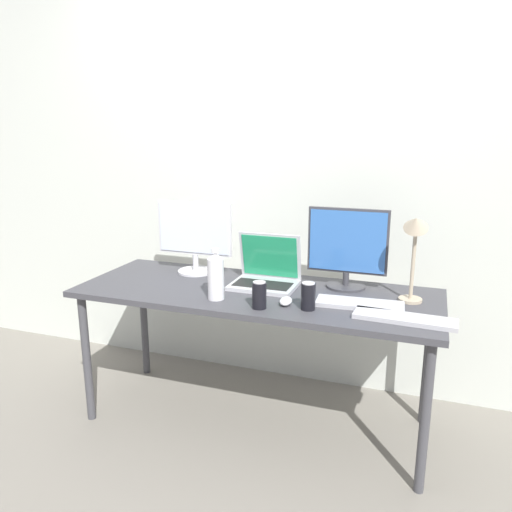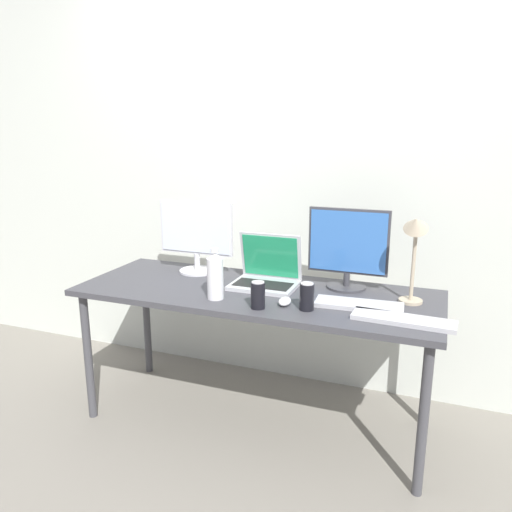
{
  "view_description": "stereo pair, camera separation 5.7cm",
  "coord_description": "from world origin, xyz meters",
  "px_view_note": "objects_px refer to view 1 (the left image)",
  "views": [
    {
      "loc": [
        0.8,
        -2.27,
        1.54
      ],
      "look_at": [
        0.0,
        0.0,
        0.92
      ],
      "focal_mm": 35.0,
      "sensor_mm": 36.0,
      "label": 1
    },
    {
      "loc": [
        0.85,
        -2.25,
        1.54
      ],
      "look_at": [
        0.0,
        0.0,
        0.92
      ],
      "focal_mm": 35.0,
      "sensor_mm": 36.0,
      "label": 2
    }
  ],
  "objects_px": {
    "keyboard_aux": "(405,319)",
    "work_desk": "(256,302)",
    "keyboard_main": "(360,304)",
    "water_bottle": "(216,276)",
    "soda_can_near_keyboard": "(259,295)",
    "mouse_by_keyboard": "(286,301)",
    "soda_can_by_laptop": "(308,296)",
    "monitor_left": "(195,235)",
    "monitor_center": "(347,247)",
    "laptop_silver": "(266,274)",
    "desk_lamp": "(415,241)"
  },
  "relations": [
    {
      "from": "work_desk",
      "to": "keyboard_main",
      "type": "xyz_separation_m",
      "value": [
        0.53,
        -0.06,
        0.07
      ]
    },
    {
      "from": "keyboard_aux",
      "to": "water_bottle",
      "type": "height_order",
      "value": "water_bottle"
    },
    {
      "from": "mouse_by_keyboard",
      "to": "keyboard_aux",
      "type": "bearing_deg",
      "value": -9.29
    },
    {
      "from": "soda_can_near_keyboard",
      "to": "soda_can_by_laptop",
      "type": "relative_size",
      "value": 1.0
    },
    {
      "from": "soda_can_near_keyboard",
      "to": "desk_lamp",
      "type": "relative_size",
      "value": 0.28
    },
    {
      "from": "water_bottle",
      "to": "soda_can_by_laptop",
      "type": "xyz_separation_m",
      "value": [
        0.45,
        0.01,
        -0.05
      ]
    },
    {
      "from": "monitor_left",
      "to": "water_bottle",
      "type": "relative_size",
      "value": 1.77
    },
    {
      "from": "monitor_center",
      "to": "soda_can_by_laptop",
      "type": "bearing_deg",
      "value": -105.52
    },
    {
      "from": "monitor_center",
      "to": "soda_can_near_keyboard",
      "type": "bearing_deg",
      "value": -125.9
    },
    {
      "from": "mouse_by_keyboard",
      "to": "soda_can_near_keyboard",
      "type": "relative_size",
      "value": 0.8
    },
    {
      "from": "laptop_silver",
      "to": "soda_can_by_laptop",
      "type": "bearing_deg",
      "value": -43.72
    },
    {
      "from": "keyboard_aux",
      "to": "work_desk",
      "type": "bearing_deg",
      "value": 169.43
    },
    {
      "from": "work_desk",
      "to": "keyboard_aux",
      "type": "distance_m",
      "value": 0.76
    },
    {
      "from": "laptop_silver",
      "to": "keyboard_main",
      "type": "xyz_separation_m",
      "value": [
        0.51,
        -0.16,
        -0.05
      ]
    },
    {
      "from": "monitor_center",
      "to": "soda_can_by_laptop",
      "type": "height_order",
      "value": "monitor_center"
    },
    {
      "from": "work_desk",
      "to": "mouse_by_keyboard",
      "type": "bearing_deg",
      "value": -36.97
    },
    {
      "from": "keyboard_aux",
      "to": "mouse_by_keyboard",
      "type": "bearing_deg",
      "value": -179.9
    },
    {
      "from": "laptop_silver",
      "to": "soda_can_near_keyboard",
      "type": "distance_m",
      "value": 0.35
    },
    {
      "from": "water_bottle",
      "to": "soda_can_near_keyboard",
      "type": "bearing_deg",
      "value": -12.24
    },
    {
      "from": "monitor_center",
      "to": "water_bottle",
      "type": "height_order",
      "value": "monitor_center"
    },
    {
      "from": "water_bottle",
      "to": "mouse_by_keyboard",
      "type": "bearing_deg",
      "value": 5.96
    },
    {
      "from": "keyboard_aux",
      "to": "mouse_by_keyboard",
      "type": "distance_m",
      "value": 0.54
    },
    {
      "from": "keyboard_aux",
      "to": "soda_can_near_keyboard",
      "type": "relative_size",
      "value": 3.41
    },
    {
      "from": "water_bottle",
      "to": "laptop_silver",
      "type": "bearing_deg",
      "value": 60.98
    },
    {
      "from": "monitor_left",
      "to": "mouse_by_keyboard",
      "type": "distance_m",
      "value": 0.75
    },
    {
      "from": "work_desk",
      "to": "laptop_silver",
      "type": "distance_m",
      "value": 0.16
    },
    {
      "from": "soda_can_by_laptop",
      "to": "monitor_center",
      "type": "bearing_deg",
      "value": 74.48
    },
    {
      "from": "monitor_left",
      "to": "mouse_by_keyboard",
      "type": "xyz_separation_m",
      "value": [
        0.63,
        -0.35,
        -0.2
      ]
    },
    {
      "from": "work_desk",
      "to": "water_bottle",
      "type": "relative_size",
      "value": 7.31
    },
    {
      "from": "work_desk",
      "to": "keyboard_aux",
      "type": "bearing_deg",
      "value": -13.65
    },
    {
      "from": "soda_can_near_keyboard",
      "to": "desk_lamp",
      "type": "distance_m",
      "value": 0.75
    },
    {
      "from": "keyboard_aux",
      "to": "soda_can_by_laptop",
      "type": "bearing_deg",
      "value": -176.82
    },
    {
      "from": "soda_can_by_laptop",
      "to": "mouse_by_keyboard",
      "type": "bearing_deg",
      "value": 165.75
    },
    {
      "from": "soda_can_by_laptop",
      "to": "monitor_left",
      "type": "bearing_deg",
      "value": 153.41
    },
    {
      "from": "monitor_left",
      "to": "soda_can_near_keyboard",
      "type": "distance_m",
      "value": 0.7
    },
    {
      "from": "monitor_center",
      "to": "mouse_by_keyboard",
      "type": "height_order",
      "value": "monitor_center"
    },
    {
      "from": "keyboard_aux",
      "to": "desk_lamp",
      "type": "height_order",
      "value": "desk_lamp"
    },
    {
      "from": "keyboard_aux",
      "to": "water_bottle",
      "type": "xyz_separation_m",
      "value": [
        -0.87,
        -0.01,
        0.1
      ]
    },
    {
      "from": "keyboard_main",
      "to": "soda_can_near_keyboard",
      "type": "bearing_deg",
      "value": -161.02
    },
    {
      "from": "laptop_silver",
      "to": "keyboard_aux",
      "type": "distance_m",
      "value": 0.77
    },
    {
      "from": "work_desk",
      "to": "desk_lamp",
      "type": "xyz_separation_m",
      "value": [
        0.75,
        0.05,
        0.36
      ]
    },
    {
      "from": "monitor_left",
      "to": "soda_can_by_laptop",
      "type": "relative_size",
      "value": 3.51
    },
    {
      "from": "soda_can_near_keyboard",
      "to": "work_desk",
      "type": "bearing_deg",
      "value": 112.75
    },
    {
      "from": "mouse_by_keyboard",
      "to": "soda_can_by_laptop",
      "type": "bearing_deg",
      "value": -20.57
    },
    {
      "from": "water_bottle",
      "to": "soda_can_by_laptop",
      "type": "height_order",
      "value": "water_bottle"
    },
    {
      "from": "keyboard_main",
      "to": "work_desk",
      "type": "bearing_deg",
      "value": 169.98
    },
    {
      "from": "mouse_by_keyboard",
      "to": "water_bottle",
      "type": "relative_size",
      "value": 0.41
    },
    {
      "from": "work_desk",
      "to": "keyboard_aux",
      "type": "xyz_separation_m",
      "value": [
        0.74,
        -0.18,
        0.07
      ]
    },
    {
      "from": "work_desk",
      "to": "monitor_left",
      "type": "distance_m",
      "value": 0.55
    },
    {
      "from": "monitor_center",
      "to": "mouse_by_keyboard",
      "type": "distance_m",
      "value": 0.46
    }
  ]
}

